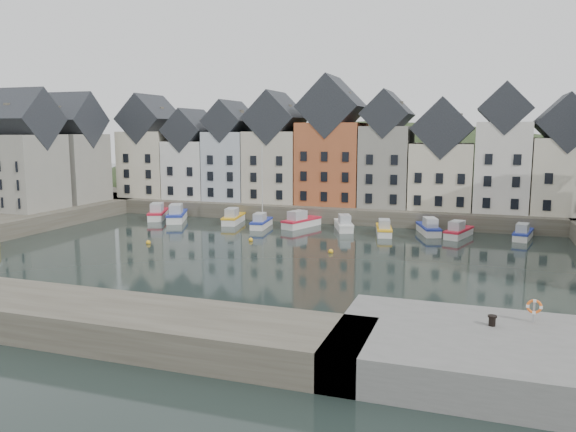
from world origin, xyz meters
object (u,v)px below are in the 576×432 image
at_px(boat_d, 261,222).
at_px(mooring_bollard, 492,320).
at_px(boat_a, 158,213).
at_px(life_ring_post, 534,307).

xyz_separation_m(boat_d, mooring_bollard, (27.08, -35.07, 1.62)).
xyz_separation_m(boat_a, boat_d, (16.29, -1.95, -0.07)).
distance_m(boat_d, mooring_bollard, 44.34).
height_order(boat_a, life_ring_post, life_ring_post).
relative_size(mooring_bollard, life_ring_post, 0.43).
relative_size(boat_a, mooring_bollard, 12.27).
bearing_deg(boat_d, mooring_bollard, -59.49).
bearing_deg(boat_a, boat_d, -29.83).
bearing_deg(mooring_bollard, life_ring_post, 30.30).
bearing_deg(mooring_bollard, boat_a, 139.51).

